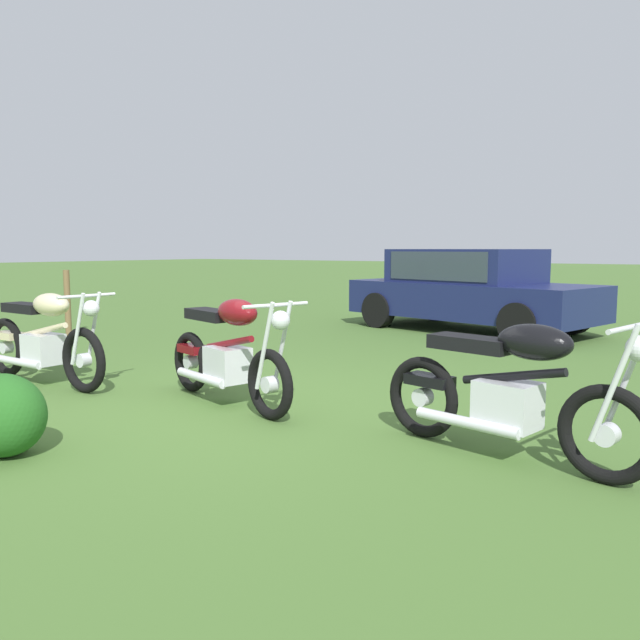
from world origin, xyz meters
TOP-DOWN VIEW (x-y plane):
  - ground_plane at (0.00, 0.00)m, footprint 120.00×120.00m
  - motorcycle_cream at (-2.32, -0.33)m, footprint 2.12×0.64m
  - motorcycle_maroon at (-0.09, 0.11)m, footprint 1.94×0.86m
  - motorcycle_black at (2.53, 0.06)m, footprint 1.98×0.72m
  - car_navy at (-0.26, 6.51)m, footprint 4.56×2.76m
  - shrub_low at (-0.38, -1.86)m, footprint 0.65×0.55m
  - fence_post_wooden at (-5.50, 2.12)m, footprint 0.10×0.10m

SIDE VIEW (x-z plane):
  - ground_plane at x=0.00m, z-range 0.00..0.00m
  - shrub_low at x=-0.38m, z-range 0.00..0.58m
  - motorcycle_black at x=2.53m, z-range -0.03..0.99m
  - motorcycle_cream at x=-2.32m, z-range -0.02..1.00m
  - motorcycle_maroon at x=-0.09m, z-range -0.01..1.00m
  - fence_post_wooden at x=-5.50m, z-range 0.00..1.09m
  - car_navy at x=-0.26m, z-range 0.08..1.51m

